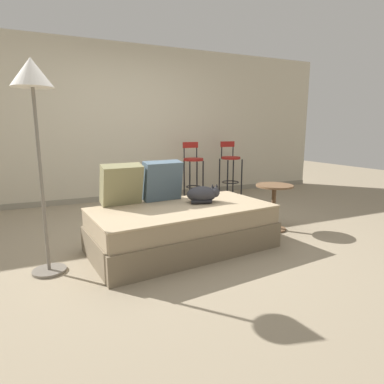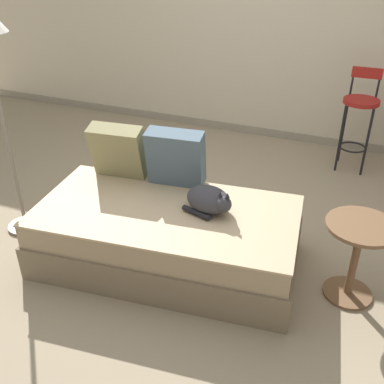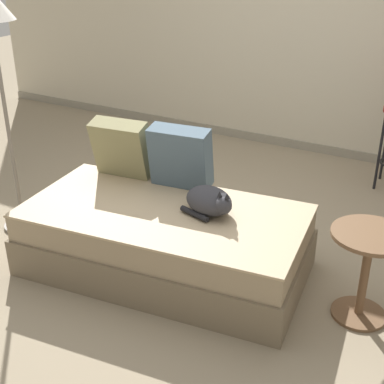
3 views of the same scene
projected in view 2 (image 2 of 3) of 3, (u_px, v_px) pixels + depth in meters
The scene contains 9 objects.
ground_plane at pixel (189, 232), 3.62m from camera, with size 16.00×16.00×0.00m, color gray.
wall_back_panel at pixel (271, 19), 4.77m from camera, with size 8.00×0.10×2.60m, color beige.
wall_baseboard_trim at pixel (260, 131), 5.35m from camera, with size 8.00×0.02×0.09m, color gray.
couch at pixel (167, 236), 3.18m from camera, with size 1.92×1.14×0.45m.
throw_pillow_corner at pixel (119, 151), 3.40m from camera, with size 0.43×0.29×0.43m.
throw_pillow_middle at pixel (176, 158), 3.29m from camera, with size 0.44×0.26×0.44m.
cat at pixel (210, 200), 3.02m from camera, with size 0.37×0.32×0.20m.
bar_stool_near_window at pixel (359, 112), 4.34m from camera, with size 0.34×0.34×0.99m.
side_table at pixel (357, 250), 2.82m from camera, with size 0.44×0.44×0.56m.
Camera 2 is at (1.16, -2.74, 2.08)m, focal length 42.00 mm.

